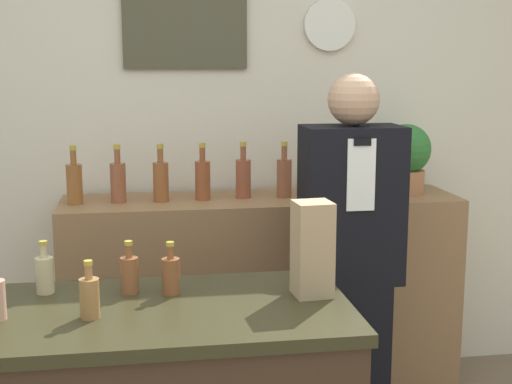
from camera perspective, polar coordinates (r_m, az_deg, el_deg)
back_wall at (r=3.65m, az=-3.58°, el=5.58°), size 5.20×0.09×2.70m
back_shelf at (r=3.57m, az=0.44°, el=-8.48°), size 1.91×0.47×1.01m
shopkeeper at (r=3.04m, az=7.50°, el=-6.01°), size 0.41×0.26×1.62m
potted_plant at (r=3.60m, az=11.89°, el=2.82°), size 0.25×0.25×0.35m
paper_bag at (r=2.34m, az=4.54°, el=-4.56°), size 0.13×0.13×0.31m
counter_bottle_1 at (r=2.48m, az=-16.55°, el=-6.27°), size 0.06×0.06×0.18m
counter_bottle_2 at (r=2.21m, az=-13.17°, el=-8.14°), size 0.06×0.06×0.18m
counter_bottle_3 at (r=2.41m, az=-10.09°, el=-6.44°), size 0.06×0.06×0.18m
counter_bottle_4 at (r=2.38m, az=-6.83°, el=-6.57°), size 0.06×0.06×0.18m
shelf_bottle_0 at (r=3.37m, az=-14.33°, el=0.76°), size 0.07×0.07×0.27m
shelf_bottle_1 at (r=3.37m, az=-10.98°, el=0.88°), size 0.07×0.07×0.27m
shelf_bottle_2 at (r=3.36m, az=-7.62°, el=0.95°), size 0.07×0.07×0.27m
shelf_bottle_3 at (r=3.38m, az=-4.29°, el=1.08°), size 0.07×0.07×0.27m
shelf_bottle_4 at (r=3.42m, az=-1.03°, el=1.22°), size 0.07×0.07×0.27m
shelf_bottle_5 at (r=3.44m, az=2.26°, el=1.26°), size 0.07×0.07×0.27m
shelf_bottle_6 at (r=3.50m, az=5.37°, el=1.38°), size 0.07×0.07×0.27m
shelf_bottle_7 at (r=3.53m, az=8.58°, el=1.38°), size 0.07×0.07×0.27m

